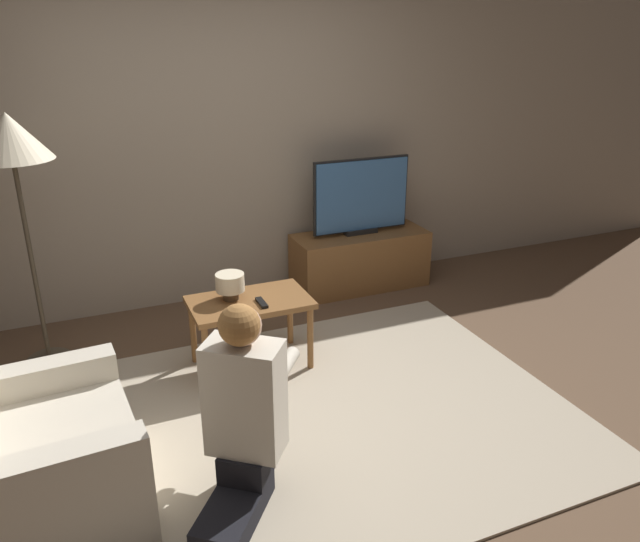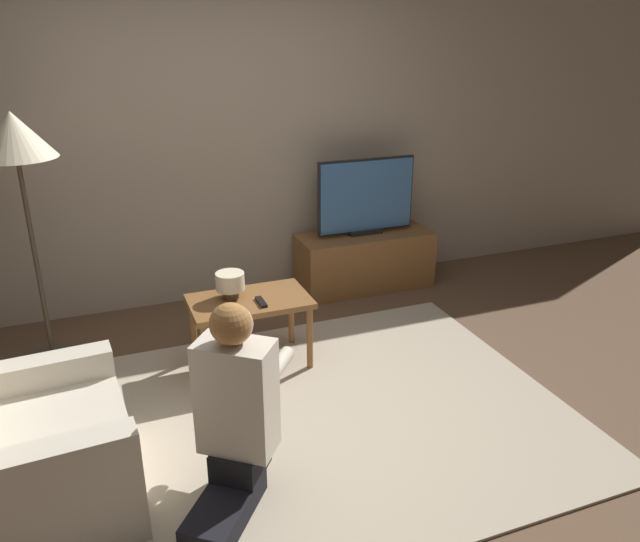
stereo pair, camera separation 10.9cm
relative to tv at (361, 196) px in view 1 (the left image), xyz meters
The scene contains 11 objects.
ground_plane 2.13m from the tv, 124.44° to the right, with size 10.00×10.00×0.00m, color brown.
wall_back 1.27m from the tv, 165.20° to the left, with size 10.00×0.06×2.60m.
rug 2.13m from the tv, 124.44° to the right, with size 2.94×2.22×0.02m.
tv_stand 0.55m from the tv, 90.00° to the right, with size 1.12×0.43×0.47m.
tv is the anchor object (origin of this frame).
coffee_table 1.59m from the tv, 142.99° to the right, with size 0.75×0.45×0.48m.
floor_lamp 2.56m from the tv, behind, with size 0.47×0.47×1.62m.
armchair 3.17m from the tv, 144.45° to the right, with size 0.92×0.94×0.89m.
person_kneeling 2.66m from the tv, 127.75° to the right, with size 0.70×0.81×0.98m.
table_lamp 1.62m from the tv, 146.79° to the right, with size 0.18×0.18×0.17m.
remote 1.59m from the tv, 139.24° to the right, with size 0.04×0.15×0.02m.
Camera 1 is at (-1.10, -2.74, 2.09)m, focal length 35.00 mm.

